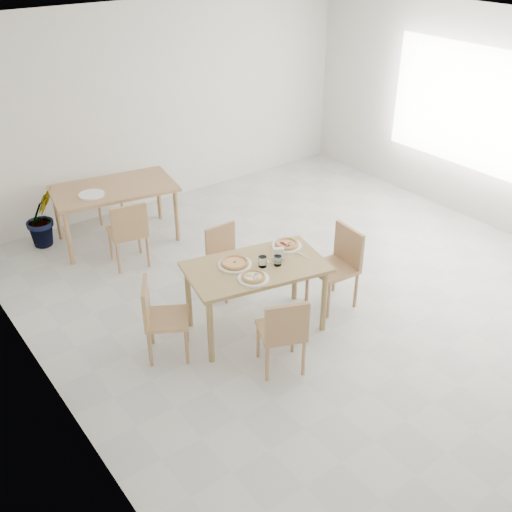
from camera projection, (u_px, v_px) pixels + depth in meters
room at (492, 114)px, 7.70m from camera, size 7.28×7.00×7.00m
main_table at (256, 274)px, 5.92m from camera, size 1.50×1.05×0.75m
chair_south at (283, 330)px, 5.42m from camera, size 0.53×0.53×0.82m
chair_north at (226, 255)px, 6.66m from camera, size 0.39×0.39×0.77m
chair_west at (158, 314)px, 5.64m from camera, size 0.55×0.55×0.81m
chair_east at (339, 261)px, 6.40m from camera, size 0.47×0.47×0.89m
plate_margherita at (235, 265)px, 5.87m from camera, size 0.34×0.34×0.02m
plate_mushroom at (253, 279)px, 5.65m from camera, size 0.30×0.30×0.02m
plate_pepperoni at (287, 246)px, 6.20m from camera, size 0.31×0.31×0.02m
pizza_margherita at (235, 263)px, 5.86m from camera, size 0.32×0.32×0.03m
pizza_mushroom at (253, 277)px, 5.63m from camera, size 0.30×0.30×0.03m
pizza_pepperoni at (287, 244)px, 6.19m from camera, size 0.31×0.31×0.03m
tumbler_a at (262, 262)px, 5.83m from camera, size 0.08×0.08×0.11m
tumbler_b at (278, 261)px, 5.86m from camera, size 0.08×0.08×0.10m
napkin_holder at (278, 254)px, 5.94m from camera, size 0.13×0.11×0.13m
fork_a at (303, 256)px, 6.04m from camera, size 0.03×0.18×0.01m
fork_b at (265, 259)px, 5.98m from camera, size 0.04×0.19×0.01m
second_table at (114, 193)px, 7.58m from camera, size 1.64×1.12×0.75m
chair_back_s at (129, 230)px, 7.07m from camera, size 0.49×0.49×0.85m
chair_back_n at (99, 185)px, 8.29m from camera, size 0.46×0.46×0.82m
plate_empty at (92, 195)px, 7.31m from camera, size 0.32×0.32×0.02m
potted_plant at (42, 217)px, 7.61m from camera, size 0.51×0.46×0.78m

